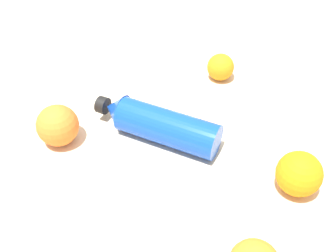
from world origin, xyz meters
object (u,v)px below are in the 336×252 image
Objects in this scene: orange_0 at (299,174)px; orange_2 at (221,67)px; orange_1 at (58,125)px; water_bottle at (158,123)px.

orange_0 reaches higher than orange_2.
orange_1 is 0.40m from orange_2.
water_bottle is at bearing 9.55° from orange_1.
orange_1 is (-0.45, 0.08, 0.00)m from orange_0.
water_bottle is 4.14× the size of orange_2.
orange_0 is at bearing 176.23° from water_bottle.
orange_0 is 0.45m from orange_1.
orange_0 is 0.97× the size of orange_1.
water_bottle is at bearing -120.17° from orange_2.
orange_2 is (0.12, 0.21, -0.00)m from water_bottle.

